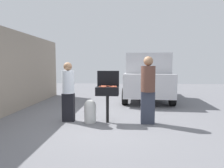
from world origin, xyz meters
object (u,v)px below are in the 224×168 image
object	(u,v)px
hot_dog_10	(112,87)
parked_minivan	(147,77)
hot_dog_9	(103,86)
propane_tank	(90,111)
hot_dog_0	(114,86)
hot_dog_5	(114,87)
hot_dog_4	(104,86)
bbq_grill	(107,92)
hot_dog_6	(114,86)
hot_dog_7	(108,86)
hot_dog_8	(101,87)
hot_dog_1	(104,86)
hot_dog_3	(104,87)
hot_dog_2	(114,87)
person_left	(68,90)
person_right	(148,87)

from	to	relation	value
hot_dog_10	parked_minivan	size ratio (longest dim) A/B	0.03
hot_dog_9	propane_tank	distance (m)	0.75
hot_dog_0	hot_dog_5	size ratio (longest dim) A/B	1.00
hot_dog_0	hot_dog_4	distance (m)	0.30
bbq_grill	hot_dog_6	bearing A→B (deg)	-8.01
hot_dog_7	parked_minivan	xyz separation A→B (m)	(1.42, 3.96, 0.04)
hot_dog_4	propane_tank	world-z (taller)	hot_dog_4
hot_dog_8	parked_minivan	distance (m)	4.40
hot_dog_1	hot_dog_10	world-z (taller)	same
hot_dog_3	hot_dog_4	size ratio (longest dim) A/B	1.00
hot_dog_1	bbq_grill	bearing A→B (deg)	26.35
hot_dog_5	hot_dog_2	bearing A→B (deg)	-96.01
hot_dog_5	propane_tank	distance (m)	0.94
bbq_grill	person_left	xyz separation A→B (m)	(-1.08, 0.06, 0.06)
hot_dog_2	person_right	size ratio (longest dim) A/B	0.07
hot_dog_1	parked_minivan	bearing A→B (deg)	69.60
hot_dog_1	person_left	world-z (taller)	person_left
person_right	bbq_grill	bearing A→B (deg)	9.48
bbq_grill	hot_dog_9	size ratio (longest dim) A/B	7.46
hot_dog_0	person_right	distance (m)	0.89
propane_tank	person_left	bearing A→B (deg)	174.24
parked_minivan	hot_dog_7	bearing A→B (deg)	73.12
hot_dog_7	person_right	bearing A→B (deg)	-4.11
hot_dog_1	hot_dog_4	distance (m)	0.17
hot_dog_5	hot_dog_10	xyz separation A→B (m)	(-0.07, 0.03, 0.00)
hot_dog_8	person_left	bearing A→B (deg)	171.17
hot_dog_0	propane_tank	distance (m)	0.92
hot_dog_8	propane_tank	world-z (taller)	hot_dog_8
hot_dog_5	hot_dog_8	size ratio (longest dim) A/B	1.00
parked_minivan	bbq_grill	bearing A→B (deg)	73.28
person_left	hot_dog_4	bearing A→B (deg)	-5.88
hot_dog_5	hot_dog_4	bearing A→B (deg)	141.49
hot_dog_5	hot_dog_10	world-z (taller)	same
hot_dog_0	person_left	distance (m)	1.26
hot_dog_0	hot_dog_9	size ratio (longest dim) A/B	1.00
hot_dog_2	hot_dog_8	distance (m)	0.34
hot_dog_1	hot_dog_9	bearing A→B (deg)	116.21
bbq_grill	hot_dog_2	size ratio (longest dim) A/B	7.46
hot_dog_0	hot_dog_5	xyz separation A→B (m)	(0.02, -0.14, 0.00)
hot_dog_0	hot_dog_10	world-z (taller)	same
hot_dog_0	hot_dog_9	world-z (taller)	same
hot_dog_9	person_left	xyz separation A→B (m)	(-0.96, 0.02, -0.10)
person_left	bbq_grill	bearing A→B (deg)	-13.22
hot_dog_3	hot_dog_10	size ratio (longest dim) A/B	1.00
person_left	person_right	distance (m)	2.15
hot_dog_2	hot_dog_10	world-z (taller)	same
person_left	parked_minivan	size ratio (longest dim) A/B	0.36
hot_dog_4	person_left	world-z (taller)	person_left
hot_dog_0	hot_dog_5	world-z (taller)	same
hot_dog_6	hot_dog_9	distance (m)	0.30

